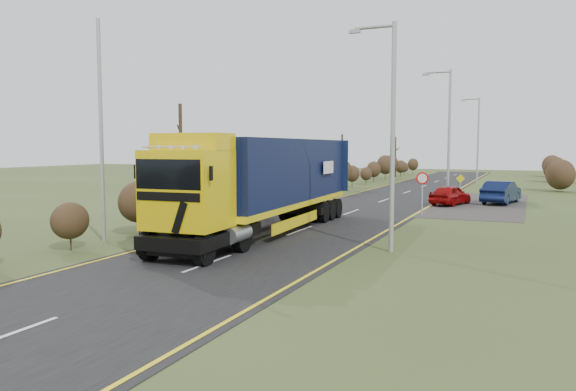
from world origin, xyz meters
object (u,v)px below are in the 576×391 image
Objects in this scene: speed_sign at (422,185)px; streetlight_near at (390,127)px; car_red_hatchback at (450,195)px; lorry at (268,179)px; car_blue_sedan at (501,192)px.

streetlight_near is at bearing -85.97° from speed_sign.
car_red_hatchback is 1.58× the size of speed_sign.
lorry is 10.37m from speed_sign.
car_red_hatchback is at bearing 90.57° from streetlight_near.
car_red_hatchback is 0.84× the size of car_blue_sedan.
car_blue_sedan is 10.16m from speed_sign.
lorry is 1.88× the size of streetlight_near.
speed_sign is (5.23, 8.92, -0.72)m from lorry.
car_blue_sedan is (3.07, 2.37, 0.10)m from car_red_hatchback.
car_blue_sedan is at bearing 81.98° from streetlight_near.
speed_sign is at bearing 80.08° from car_blue_sedan.
lorry is 4.01× the size of car_red_hatchback.
speed_sign reaches higher than car_blue_sedan.
speed_sign is at bearing 94.03° from streetlight_near.
streetlight_near reaches higher than car_blue_sedan.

